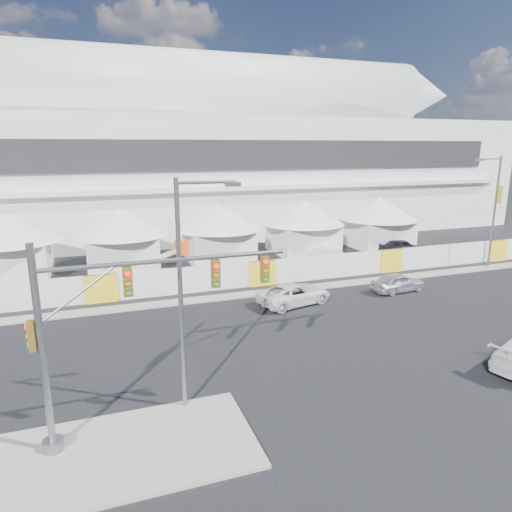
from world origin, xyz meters
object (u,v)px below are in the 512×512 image
object	(u,v)px
streetlight_median	(186,280)
traffic_mast	(100,335)
pickup_curb	(294,294)
boom_lift	(127,282)
lot_car_b	(403,247)
lot_car_a	(325,253)
sedan_silver	(398,282)
streetlight_curb	(493,205)

from	to	relation	value
streetlight_median	traffic_mast	bearing A→B (deg)	-158.16
pickup_curb	boom_lift	distance (m)	12.38
traffic_mast	boom_lift	xyz separation A→B (m)	(1.94, 17.65, -3.31)
traffic_mast	boom_lift	world-z (taller)	traffic_mast
lot_car_b	traffic_mast	distance (m)	36.44
pickup_curb	streetlight_median	xyz separation A→B (m)	(-9.44, -10.38, 4.83)
lot_car_a	traffic_mast	distance (m)	31.03
boom_lift	lot_car_a	bearing A→B (deg)	10.37
sedan_silver	lot_car_a	xyz separation A→B (m)	(-0.40, 10.93, -0.10)
sedan_silver	streetlight_median	world-z (taller)	streetlight_median
streetlight_median	streetlight_curb	xyz separation A→B (m)	(29.61, 13.30, 0.18)
sedan_silver	boom_lift	distance (m)	20.29
pickup_curb	lot_car_a	bearing A→B (deg)	-49.78
lot_car_a	lot_car_b	world-z (taller)	lot_car_b
streetlight_curb	lot_car_b	bearing A→B (deg)	118.81
sedan_silver	streetlight_curb	distance (m)	13.03
lot_car_a	streetlight_median	world-z (taller)	streetlight_median
traffic_mast	pickup_curb	bearing A→B (deg)	42.48
streetlight_median	boom_lift	world-z (taller)	streetlight_median
boom_lift	traffic_mast	bearing A→B (deg)	-100.53
lot_car_a	streetlight_median	size ratio (longest dim) A/B	0.40
lot_car_b	pickup_curb	bearing A→B (deg)	135.28
lot_car_b	streetlight_median	distance (m)	33.12
pickup_curb	streetlight_curb	world-z (taller)	streetlight_curb
pickup_curb	lot_car_a	size ratio (longest dim) A/B	1.40
pickup_curb	traffic_mast	distance (m)	17.73
traffic_mast	streetlight_curb	world-z (taller)	streetlight_curb
streetlight_curb	pickup_curb	bearing A→B (deg)	-171.76
pickup_curb	boom_lift	size ratio (longest dim) A/B	0.73
streetlight_curb	streetlight_median	bearing A→B (deg)	-155.81
lot_car_a	lot_car_b	distance (m)	8.33
lot_car_b	boom_lift	world-z (taller)	boom_lift
sedan_silver	streetlight_median	size ratio (longest dim) A/B	0.45
lot_car_a	pickup_curb	bearing A→B (deg)	165.03
traffic_mast	boom_lift	size ratio (longest dim) A/B	1.24
streetlight_median	streetlight_curb	world-z (taller)	streetlight_curb
pickup_curb	boom_lift	world-z (taller)	boom_lift
lot_car_a	lot_car_b	xyz separation A→B (m)	(8.26, -1.08, 0.18)
sedan_silver	lot_car_b	distance (m)	12.60
pickup_curb	lot_car_b	xyz separation A→B (m)	(16.39, 9.80, 0.06)
sedan_silver	pickup_curb	xyz separation A→B (m)	(-8.52, 0.05, 0.01)
streetlight_curb	sedan_silver	bearing A→B (deg)	-165.71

